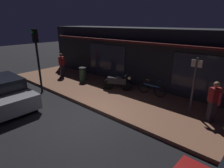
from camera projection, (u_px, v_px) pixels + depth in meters
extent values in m
plane|color=black|center=(82.00, 121.00, 7.63)|extent=(60.00, 60.00, 0.00)
cube|color=brown|center=(125.00, 98.00, 9.74)|extent=(18.00, 4.00, 0.15)
cube|color=black|center=(158.00, 58.00, 11.60)|extent=(18.00, 2.80, 3.60)
cube|color=#262838|center=(106.00, 59.00, 12.69)|extent=(3.20, 0.04, 2.00)
cube|color=#262838|center=(205.00, 76.00, 8.69)|extent=(3.20, 0.04, 2.00)
cube|color=#591919|center=(146.00, 43.00, 10.09)|extent=(16.20, 0.50, 0.12)
cylinder|color=black|center=(108.00, 84.00, 10.78)|extent=(0.59, 0.38, 0.60)
cylinder|color=black|center=(126.00, 86.00, 10.52)|extent=(0.59, 0.38, 0.60)
cube|color=black|center=(117.00, 81.00, 10.56)|extent=(1.11, 0.75, 0.36)
ellipsoid|color=black|center=(120.00, 77.00, 10.46)|extent=(0.50, 0.41, 0.20)
sphere|color=#F9EDB7|center=(129.00, 78.00, 10.33)|extent=(0.18, 0.18, 0.18)
cylinder|color=gray|center=(126.00, 75.00, 10.32)|extent=(0.28, 0.50, 0.03)
torus|color=black|center=(143.00, 87.00, 10.22)|extent=(0.66, 0.06, 0.66)
torus|color=black|center=(160.00, 91.00, 9.61)|extent=(0.66, 0.06, 0.66)
cube|color=#1E478C|center=(152.00, 85.00, 9.84)|extent=(0.90, 0.06, 0.06)
cube|color=brown|center=(148.00, 80.00, 9.91)|extent=(0.20, 0.09, 0.06)
cylinder|color=#1E478C|center=(159.00, 81.00, 9.48)|extent=(0.04, 0.42, 0.02)
cube|color=#28232D|center=(62.00, 70.00, 13.40)|extent=(0.25, 0.31, 0.85)
cube|color=maroon|center=(61.00, 61.00, 13.17)|extent=(0.29, 0.41, 0.58)
sphere|color=brown|center=(61.00, 55.00, 13.04)|extent=(0.22, 0.22, 0.22)
cylinder|color=maroon|center=(60.00, 61.00, 13.39)|extent=(0.11, 0.11, 0.52)
cylinder|color=maroon|center=(63.00, 62.00, 13.00)|extent=(0.11, 0.11, 0.52)
cube|color=#28232D|center=(211.00, 111.00, 7.24)|extent=(0.32, 0.34, 0.85)
cube|color=maroon|center=(215.00, 95.00, 7.01)|extent=(0.39, 0.44, 0.58)
sphere|color=#8C6647|center=(217.00, 84.00, 6.88)|extent=(0.22, 0.22, 0.22)
cylinder|color=maroon|center=(209.00, 94.00, 7.27)|extent=(0.12, 0.12, 0.52)
cylinder|color=maroon|center=(220.00, 99.00, 6.80)|extent=(0.12, 0.12, 0.52)
cylinder|color=#47474C|center=(193.00, 85.00, 7.90)|extent=(0.09, 0.09, 2.40)
cube|color=beige|center=(197.00, 64.00, 7.59)|extent=(0.44, 0.03, 0.30)
cylinder|color=#2D4C33|center=(83.00, 75.00, 12.28)|extent=(0.44, 0.44, 0.85)
cylinder|color=black|center=(82.00, 68.00, 12.13)|extent=(0.48, 0.48, 0.08)
cylinder|color=black|center=(38.00, 62.00, 10.27)|extent=(0.12, 0.12, 3.60)
cube|color=black|center=(35.00, 36.00, 9.80)|extent=(0.24, 0.24, 0.70)
sphere|color=#1ED838|center=(32.00, 32.00, 9.64)|extent=(0.16, 0.16, 0.16)
cylinder|color=black|center=(33.00, 102.00, 8.69)|extent=(0.64, 0.23, 0.64)
cylinder|color=black|center=(11.00, 89.00, 10.40)|extent=(0.64, 0.23, 0.64)
cube|color=slate|center=(4.00, 95.00, 8.92)|extent=(4.12, 1.80, 0.68)
cube|color=black|center=(1.00, 84.00, 8.84)|extent=(2.21, 1.62, 0.64)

